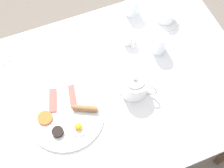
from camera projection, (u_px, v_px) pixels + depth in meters
ground_plane at (112, 139)px, 1.93m from camera, size 8.00×8.00×0.00m
table at (112, 93)px, 1.37m from camera, size 0.83×1.17×0.71m
breakfast_plate at (66, 115)px, 1.24m from camera, size 0.31×0.31×0.04m
teapot_near at (135, 85)px, 1.25m from camera, size 0.14×0.16×0.12m
teacup_with_saucer_right at (165, 15)px, 1.45m from camera, size 0.14×0.14×0.07m
water_glass_short at (132, 6)px, 1.45m from camera, size 0.07×0.07×0.09m
wine_glass_spare at (159, 43)px, 1.35m from camera, size 0.07×0.07×0.10m
creamer_jug at (129, 38)px, 1.39m from camera, size 0.08×0.06×0.06m
fork_by_plate at (49, 59)px, 1.37m from camera, size 0.04×0.17×0.00m
knife_by_plate at (197, 86)px, 1.30m from camera, size 0.21×0.09×0.00m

